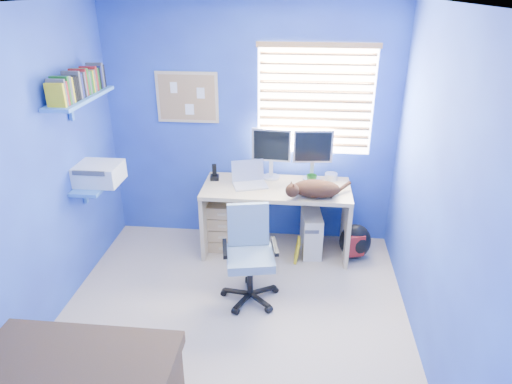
# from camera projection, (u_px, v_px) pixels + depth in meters

# --- Properties ---
(floor) EXTENTS (3.00, 3.20, 0.00)m
(floor) POSITION_uv_depth(u_px,v_px,m) (230.00, 327.00, 3.80)
(floor) COLOR #C3B29F
(floor) RESTS_ON ground
(ceiling) EXTENTS (3.00, 3.20, 0.00)m
(ceiling) POSITION_uv_depth(u_px,v_px,m) (221.00, 3.00, 2.76)
(ceiling) COLOR white
(ceiling) RESTS_ON wall_back
(wall_back) EXTENTS (3.00, 0.01, 2.50)m
(wall_back) POSITION_uv_depth(u_px,v_px,m) (251.00, 127.00, 4.73)
(wall_back) COLOR #27389E
(wall_back) RESTS_ON ground
(wall_front) EXTENTS (3.00, 0.01, 2.50)m
(wall_front) POSITION_uv_depth(u_px,v_px,m) (163.00, 354.00, 1.84)
(wall_front) COLOR #27389E
(wall_front) RESTS_ON ground
(wall_left) EXTENTS (0.01, 3.20, 2.50)m
(wall_left) POSITION_uv_depth(u_px,v_px,m) (29.00, 182.00, 3.42)
(wall_left) COLOR #27389E
(wall_left) RESTS_ON ground
(wall_right) EXTENTS (0.01, 3.20, 2.50)m
(wall_right) POSITION_uv_depth(u_px,v_px,m) (441.00, 200.00, 3.15)
(wall_right) COLOR #27389E
(wall_right) RESTS_ON ground
(desk) EXTENTS (1.49, 0.65, 0.74)m
(desk) POSITION_uv_depth(u_px,v_px,m) (276.00, 219.00, 4.76)
(desk) COLOR tan
(desk) RESTS_ON floor
(laptop) EXTENTS (0.39, 0.35, 0.22)m
(laptop) POSITION_uv_depth(u_px,v_px,m) (250.00, 176.00, 4.58)
(laptop) COLOR silver
(laptop) RESTS_ON desk
(monitor_left) EXTENTS (0.41, 0.15, 0.54)m
(monitor_left) POSITION_uv_depth(u_px,v_px,m) (271.00, 154.00, 4.70)
(monitor_left) COLOR silver
(monitor_left) RESTS_ON desk
(monitor_right) EXTENTS (0.41, 0.16, 0.54)m
(monitor_right) POSITION_uv_depth(u_px,v_px,m) (313.00, 155.00, 4.66)
(monitor_right) COLOR silver
(monitor_right) RESTS_ON desk
(phone) EXTENTS (0.11, 0.12, 0.17)m
(phone) POSITION_uv_depth(u_px,v_px,m) (214.00, 172.00, 4.74)
(phone) COLOR black
(phone) RESTS_ON desk
(mug) EXTENTS (0.10, 0.09, 0.10)m
(mug) POSITION_uv_depth(u_px,v_px,m) (312.00, 180.00, 4.64)
(mug) COLOR #145A17
(mug) RESTS_ON desk
(cd_spindle) EXTENTS (0.13, 0.13, 0.07)m
(cd_spindle) POSITION_uv_depth(u_px,v_px,m) (331.00, 176.00, 4.76)
(cd_spindle) COLOR silver
(cd_spindle) RESTS_ON desk
(cat) EXTENTS (0.52, 0.40, 0.17)m
(cat) POSITION_uv_depth(u_px,v_px,m) (316.00, 189.00, 4.36)
(cat) COLOR black
(cat) RESTS_ON desk
(tower_pc) EXTENTS (0.23, 0.46, 0.45)m
(tower_pc) POSITION_uv_depth(u_px,v_px,m) (311.00, 232.00, 4.79)
(tower_pc) COLOR beige
(tower_pc) RESTS_ON floor
(drawer_boxes) EXTENTS (0.35, 0.28, 0.54)m
(drawer_boxes) POSITION_uv_depth(u_px,v_px,m) (225.00, 225.00, 4.84)
(drawer_boxes) COLOR tan
(drawer_boxes) RESTS_ON floor
(yellow_book) EXTENTS (0.03, 0.17, 0.24)m
(yellow_book) POSITION_uv_depth(u_px,v_px,m) (297.00, 250.00, 4.67)
(yellow_book) COLOR yellow
(yellow_book) RESTS_ON floor
(backpack) EXTENTS (0.38, 0.33, 0.38)m
(backpack) POSITION_uv_depth(u_px,v_px,m) (355.00, 241.00, 4.70)
(backpack) COLOR black
(backpack) RESTS_ON floor
(office_chair) EXTENTS (0.58, 0.58, 0.86)m
(office_chair) POSITION_uv_depth(u_px,v_px,m) (250.00, 266.00, 4.05)
(office_chair) COLOR black
(office_chair) RESTS_ON floor
(window_blinds) EXTENTS (1.15, 0.05, 1.10)m
(window_blinds) POSITION_uv_depth(u_px,v_px,m) (315.00, 101.00, 4.52)
(window_blinds) COLOR white
(window_blinds) RESTS_ON ground
(corkboard) EXTENTS (0.64, 0.02, 0.52)m
(corkboard) POSITION_uv_depth(u_px,v_px,m) (187.00, 97.00, 4.65)
(corkboard) COLOR tan
(corkboard) RESTS_ON ground
(wall_shelves) EXTENTS (0.42, 0.90, 1.05)m
(wall_shelves) POSITION_uv_depth(u_px,v_px,m) (87.00, 130.00, 4.01)
(wall_shelves) COLOR #4180D1
(wall_shelves) RESTS_ON ground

